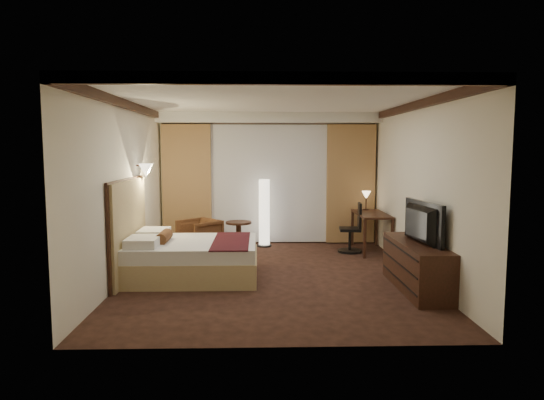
{
  "coord_description": "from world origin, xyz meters",
  "views": [
    {
      "loc": [
        -0.21,
        -7.4,
        1.97
      ],
      "look_at": [
        0.0,
        0.4,
        1.15
      ],
      "focal_mm": 32.0,
      "sensor_mm": 36.0,
      "label": 1
    }
  ],
  "objects_px": {
    "bed": "(194,259)",
    "office_chair": "(350,227)",
    "floor_lamp": "(264,213)",
    "dresser": "(417,266)",
    "side_table": "(239,236)",
    "armchair": "(199,234)",
    "desk": "(371,232)",
    "television": "(416,219)"
  },
  "relations": [
    {
      "from": "dresser",
      "to": "desk",
      "type": "bearing_deg",
      "value": 91.12
    },
    {
      "from": "office_chair",
      "to": "dresser",
      "type": "bearing_deg",
      "value": -73.32
    },
    {
      "from": "floor_lamp",
      "to": "desk",
      "type": "relative_size",
      "value": 1.09
    },
    {
      "from": "bed",
      "to": "side_table",
      "type": "relative_size",
      "value": 3.48
    },
    {
      "from": "side_table",
      "to": "armchair",
      "type": "bearing_deg",
      "value": -169.66
    },
    {
      "from": "desk",
      "to": "floor_lamp",
      "type": "bearing_deg",
      "value": 164.87
    },
    {
      "from": "television",
      "to": "dresser",
      "type": "bearing_deg",
      "value": -96.26
    },
    {
      "from": "bed",
      "to": "armchair",
      "type": "bearing_deg",
      "value": 94.34
    },
    {
      "from": "armchair",
      "to": "television",
      "type": "height_order",
      "value": "television"
    },
    {
      "from": "armchair",
      "to": "side_table",
      "type": "relative_size",
      "value": 1.24
    },
    {
      "from": "bed",
      "to": "office_chair",
      "type": "height_order",
      "value": "office_chair"
    },
    {
      "from": "bed",
      "to": "office_chair",
      "type": "distance_m",
      "value": 3.27
    },
    {
      "from": "side_table",
      "to": "office_chair",
      "type": "xyz_separation_m",
      "value": [
        2.14,
        -0.29,
        0.2
      ]
    },
    {
      "from": "television",
      "to": "floor_lamp",
      "type": "bearing_deg",
      "value": 27.43
    },
    {
      "from": "side_table",
      "to": "television",
      "type": "bearing_deg",
      "value": -47.23
    },
    {
      "from": "office_chair",
      "to": "dresser",
      "type": "relative_size",
      "value": 0.55
    },
    {
      "from": "desk",
      "to": "dresser",
      "type": "relative_size",
      "value": 0.73
    },
    {
      "from": "bed",
      "to": "desk",
      "type": "bearing_deg",
      "value": 29.7
    },
    {
      "from": "television",
      "to": "desk",
      "type": "bearing_deg",
      "value": -5.81
    },
    {
      "from": "bed",
      "to": "armchair",
      "type": "relative_size",
      "value": 2.81
    },
    {
      "from": "armchair",
      "to": "side_table",
      "type": "height_order",
      "value": "armchair"
    },
    {
      "from": "bed",
      "to": "floor_lamp",
      "type": "distance_m",
      "value": 2.64
    },
    {
      "from": "office_chair",
      "to": "floor_lamp",
      "type": "bearing_deg",
      "value": 165.73
    },
    {
      "from": "side_table",
      "to": "dresser",
      "type": "height_order",
      "value": "dresser"
    },
    {
      "from": "side_table",
      "to": "desk",
      "type": "relative_size",
      "value": 0.44
    },
    {
      "from": "side_table",
      "to": "office_chair",
      "type": "bearing_deg",
      "value": -7.58
    },
    {
      "from": "dresser",
      "to": "bed",
      "type": "bearing_deg",
      "value": 166.91
    },
    {
      "from": "side_table",
      "to": "office_chair",
      "type": "height_order",
      "value": "office_chair"
    },
    {
      "from": "office_chair",
      "to": "dresser",
      "type": "distance_m",
      "value": 2.55
    },
    {
      "from": "bed",
      "to": "floor_lamp",
      "type": "xyz_separation_m",
      "value": [
        1.11,
        2.36,
        0.41
      ]
    },
    {
      "from": "bed",
      "to": "side_table",
      "type": "bearing_deg",
      "value": 73.44
    },
    {
      "from": "desk",
      "to": "television",
      "type": "relative_size",
      "value": 1.12
    },
    {
      "from": "side_table",
      "to": "dresser",
      "type": "xyz_separation_m",
      "value": [
        2.61,
        -2.79,
        0.06
      ]
    },
    {
      "from": "armchair",
      "to": "dresser",
      "type": "relative_size",
      "value": 0.4
    },
    {
      "from": "floor_lamp",
      "to": "television",
      "type": "xyz_separation_m",
      "value": [
        2.08,
        -3.11,
        0.31
      ]
    },
    {
      "from": "floor_lamp",
      "to": "office_chair",
      "type": "xyz_separation_m",
      "value": [
        1.64,
        -0.61,
        -0.21
      ]
    },
    {
      "from": "television",
      "to": "office_chair",
      "type": "bearing_deg",
      "value": 3.7
    },
    {
      "from": "side_table",
      "to": "television",
      "type": "xyz_separation_m",
      "value": [
        2.58,
        -2.79,
        0.72
      ]
    },
    {
      "from": "floor_lamp",
      "to": "dresser",
      "type": "relative_size",
      "value": 0.79
    },
    {
      "from": "armchair",
      "to": "floor_lamp",
      "type": "distance_m",
      "value": 1.38
    },
    {
      "from": "office_chair",
      "to": "side_table",
      "type": "bearing_deg",
      "value": 178.48
    },
    {
      "from": "bed",
      "to": "television",
      "type": "height_order",
      "value": "television"
    }
  ]
}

